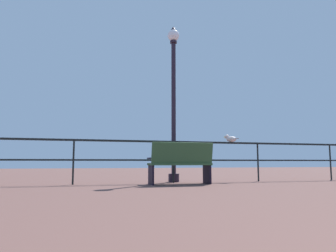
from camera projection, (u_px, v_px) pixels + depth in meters
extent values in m
cube|color=black|center=(173.00, 142.00, 8.20)|extent=(19.81, 0.05, 0.05)
cube|color=black|center=(173.00, 160.00, 8.15)|extent=(19.81, 0.04, 0.04)
cylinder|color=black|center=(73.00, 162.00, 7.46)|extent=(0.04, 0.04, 1.05)
cylinder|color=black|center=(173.00, 162.00, 8.14)|extent=(0.04, 0.04, 1.05)
cylinder|color=black|center=(258.00, 162.00, 8.82)|extent=(0.04, 0.04, 1.05)
cylinder|color=black|center=(330.00, 162.00, 9.50)|extent=(0.04, 0.04, 1.05)
cube|color=#2E502E|center=(180.00, 164.00, 7.60)|extent=(1.50, 0.50, 0.05)
cube|color=#2E502E|center=(183.00, 153.00, 7.41)|extent=(1.50, 0.14, 0.51)
cube|color=black|center=(207.00, 174.00, 7.77)|extent=(0.04, 0.45, 0.48)
cube|color=black|center=(204.00, 159.00, 8.00)|extent=(0.04, 0.35, 0.04)
cube|color=black|center=(151.00, 175.00, 7.37)|extent=(0.04, 0.45, 0.48)
cube|color=black|center=(149.00, 158.00, 7.61)|extent=(0.04, 0.35, 0.04)
cylinder|color=black|center=(174.00, 178.00, 8.42)|extent=(0.29, 0.29, 0.22)
cylinder|color=black|center=(174.00, 107.00, 8.64)|extent=(0.12, 0.12, 3.62)
cylinder|color=black|center=(173.00, 42.00, 8.85)|extent=(0.19, 0.19, 0.06)
sphere|color=white|center=(173.00, 35.00, 8.87)|extent=(0.33, 0.33, 0.33)
cone|color=black|center=(173.00, 28.00, 8.90)|extent=(0.14, 0.14, 0.10)
ellipsoid|color=beige|center=(231.00, 139.00, 8.67)|extent=(0.31, 0.33, 0.16)
ellipsoid|color=#95929C|center=(231.00, 138.00, 8.67)|extent=(0.26, 0.28, 0.05)
sphere|color=beige|center=(227.00, 137.00, 8.75)|extent=(0.13, 0.13, 0.13)
cone|color=yellow|center=(224.00, 137.00, 8.80)|extent=(0.07, 0.07, 0.05)
cube|color=#95929C|center=(237.00, 139.00, 8.58)|extent=(0.12, 0.12, 0.02)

